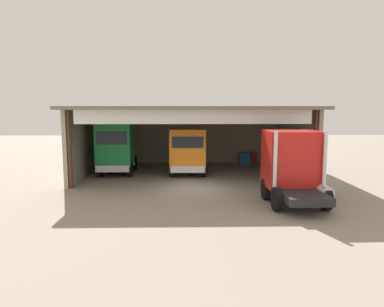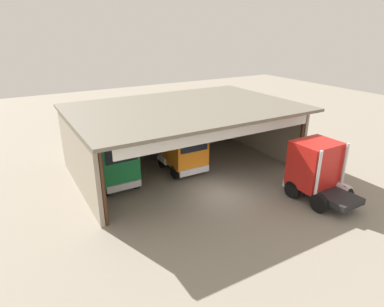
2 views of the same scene
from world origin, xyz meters
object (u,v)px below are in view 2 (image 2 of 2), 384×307
at_px(truck_orange_right_bay, 183,149).
at_px(truck_green_yard_outside, 114,160).
at_px(oil_drum, 211,135).
at_px(tool_cart, 207,138).
at_px(truck_red_center_bay, 317,169).

bearing_deg(truck_orange_right_bay, truck_green_yard_outside, -0.69).
distance_m(oil_drum, tool_cart, 1.00).
relative_size(truck_green_yard_outside, tool_cart, 5.27).
bearing_deg(oil_drum, truck_red_center_bay, -92.25).
relative_size(truck_green_yard_outside, truck_orange_right_bay, 1.15).
relative_size(oil_drum, tool_cart, 0.94).
height_order(truck_green_yard_outside, oil_drum, truck_green_yard_outside).
bearing_deg(oil_drum, truck_green_yard_outside, -155.61).
bearing_deg(tool_cart, oil_drum, 34.76).
xyz_separation_m(truck_red_center_bay, tool_cart, (-0.34, 11.80, -1.38)).
xyz_separation_m(oil_drum, tool_cart, (-0.82, -0.57, 0.03)).
height_order(truck_green_yard_outside, truck_red_center_bay, truck_green_yard_outside).
xyz_separation_m(truck_orange_right_bay, tool_cart, (4.81, 4.38, -1.25)).
height_order(truck_orange_right_bay, truck_red_center_bay, truck_red_center_bay).
height_order(truck_orange_right_bay, tool_cart, truck_orange_right_bay).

